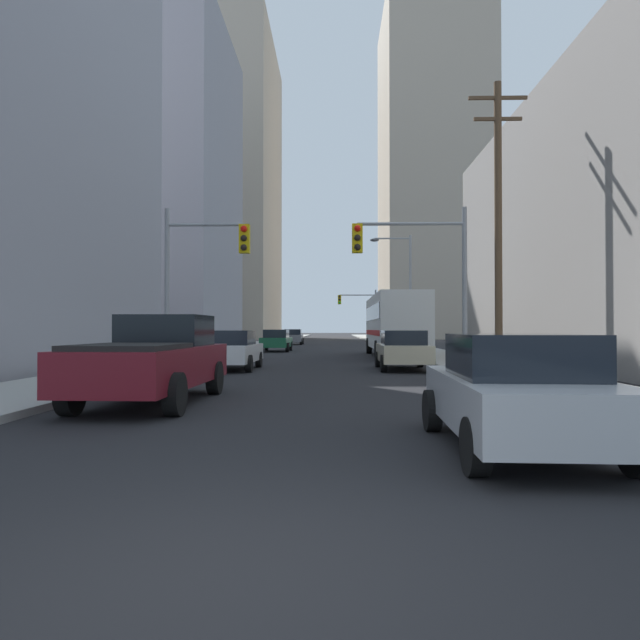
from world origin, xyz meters
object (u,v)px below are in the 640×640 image
Objects in this scene: traffic_signal_near_left at (202,263)px; traffic_signal_far_right at (359,307)px; city_bus at (394,323)px; sedan_beige at (403,350)px; pickup_truck_maroon at (155,359)px; sedan_silver at (517,391)px; sedan_white at (232,350)px; sedan_green at (276,340)px; traffic_signal_near_right at (415,261)px; sedan_grey at (293,337)px.

traffic_signal_near_left is 44.37m from traffic_signal_far_right.
city_bus is 9.98m from sedan_beige.
sedan_silver is at bearing -36.43° from pickup_truck_maroon.
sedan_white and sedan_green have the same top height.
traffic_signal_far_right reaches higher than sedan_beige.
traffic_signal_near_right is at bearing -69.55° from sedan_green.
pickup_truck_maroon is (-7.24, -19.76, -1.00)m from city_bus.
sedan_white is at bearing -178.15° from sedan_beige.
sedan_silver is 1.01× the size of sedan_beige.
sedan_green is (-0.05, 17.43, 0.00)m from sedan_white.
traffic_signal_near_left reaches higher than pickup_truck_maroon.
traffic_signal_near_right is at bearing -92.24° from city_bus.
sedan_white is 0.71× the size of traffic_signal_far_right.
city_bus reaches higher than pickup_truck_maroon.
pickup_truck_maroon is 9.65m from sedan_white.
sedan_grey is (-6.73, 34.11, 0.00)m from sedan_beige.
city_bus is 11.51m from traffic_signal_near_right.
sedan_silver is 13.48m from traffic_signal_near_right.
traffic_signal_near_right is (6.80, 8.46, 3.13)m from pickup_truck_maroon.
city_bus is 2.71× the size of sedan_white.
traffic_signal_far_right reaches higher than sedan_green.
sedan_green is (-7.39, 7.33, -1.16)m from city_bus.
sedan_white and sedan_grey have the same top height.
sedan_beige is 0.99× the size of sedan_green.
traffic_signal_far_right is at bearing 90.14° from traffic_signal_near_right.
sedan_beige is 6.62m from sedan_white.
city_bus reaches higher than sedan_beige.
sedan_green is (-6.67, 17.22, 0.00)m from sedan_beige.
sedan_white is at bearing -89.81° from sedan_grey.
traffic_signal_near_left and traffic_signal_far_right have the same top height.
traffic_signal_near_right is at bearing 51.19° from pickup_truck_maroon.
pickup_truck_maroon is 1.29× the size of sedan_grey.
city_bus is 2.73× the size of sedan_grey.
pickup_truck_maroon is 11.30m from traffic_signal_near_right.
sedan_white is (-7.34, -10.10, -1.16)m from city_bus.
traffic_signal_far_right is (0.46, 56.77, 3.30)m from sedan_silver.
sedan_silver is at bearing -66.04° from sedan_white.
sedan_silver is 0.71× the size of traffic_signal_near_left.
city_bus is 2.73× the size of sedan_beige.
traffic_signal_near_left is at bearing -126.00° from city_bus.
traffic_signal_near_left is (-7.21, 13.06, 3.24)m from sedan_silver.
traffic_signal_near_left is 1.00× the size of traffic_signal_far_right.
pickup_truck_maroon is 11.83m from sedan_beige.
sedan_white is at bearing -125.99° from city_bus.
pickup_truck_maroon reaches higher than sedan_green.
traffic_signal_near_right reaches higher than sedan_grey.
traffic_signal_near_left is at bearing -99.95° from traffic_signal_far_right.
traffic_signal_far_right reaches higher than city_bus.
traffic_signal_far_right is (7.67, 43.70, 0.06)m from traffic_signal_near_left.
sedan_white is at bearing 170.16° from traffic_signal_near_right.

